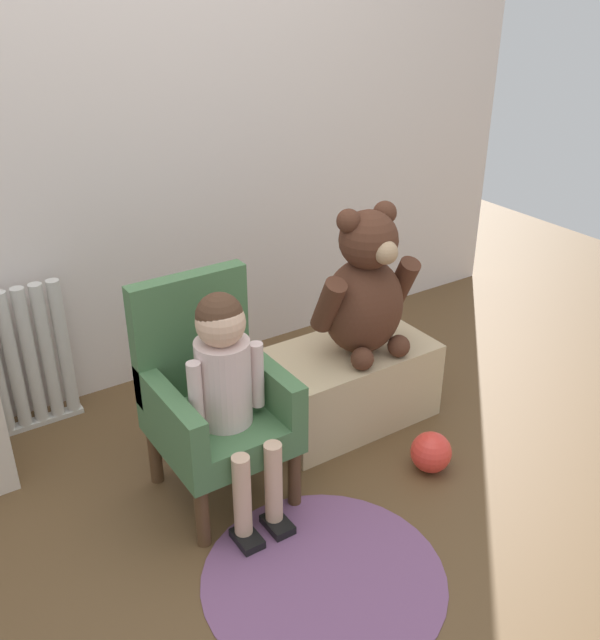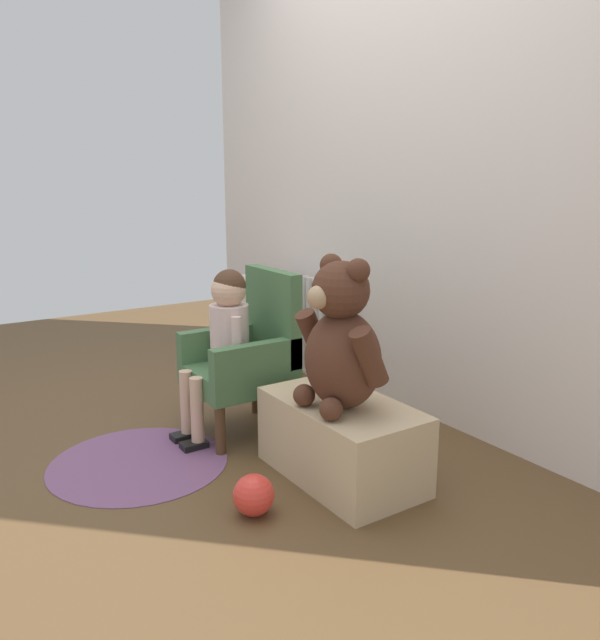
{
  "view_description": "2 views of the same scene",
  "coord_description": "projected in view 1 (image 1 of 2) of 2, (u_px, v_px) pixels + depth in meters",
  "views": [
    {
      "loc": [
        -0.96,
        -1.34,
        1.61
      ],
      "look_at": [
        0.2,
        0.41,
        0.54
      ],
      "focal_mm": 40.0,
      "sensor_mm": 36.0,
      "label": 1
    },
    {
      "loc": [
        2.23,
        -0.86,
        1.14
      ],
      "look_at": [
        0.23,
        0.45,
        0.58
      ],
      "focal_mm": 35.0,
      "sensor_mm": 36.0,
      "label": 2
    }
  ],
  "objects": [
    {
      "name": "low_bench",
      "position": [
        347.0,
        384.0,
        2.72
      ],
      "size": [
        0.65,
        0.37,
        0.3
      ],
      "primitive_type": "cube",
      "color": "tan",
      "rests_on": "ground_plane"
    },
    {
      "name": "toy_ball",
      "position": [
        431.0,
        452.0,
        2.47
      ],
      "size": [
        0.14,
        0.14,
        0.14
      ],
      "primitive_type": "sphere",
      "color": "red",
      "rests_on": "ground_plane"
    },
    {
      "name": "large_teddy_bear",
      "position": [
        365.0,
        290.0,
        2.53
      ],
      "size": [
        0.41,
        0.29,
        0.56
      ],
      "color": "#4C2A1C",
      "rests_on": "low_bench"
    },
    {
      "name": "child_armchair",
      "position": [
        212.0,
        396.0,
        2.28
      ],
      "size": [
        0.39,
        0.42,
        0.73
      ],
      "color": "#446B42",
      "rests_on": "ground_plane"
    },
    {
      "name": "radiator",
      "position": [
        22.0,
        361.0,
        2.61
      ],
      "size": [
        0.37,
        0.05,
        0.57
      ],
      "color": "beige",
      "rests_on": "ground_plane"
    },
    {
      "name": "child_figure",
      "position": [
        227.0,
        375.0,
        2.13
      ],
      "size": [
        0.25,
        0.35,
        0.75
      ],
      "color": "beige",
      "rests_on": "ground_plane"
    },
    {
      "name": "floor_rug",
      "position": [
        324.0,
        577.0,
        2.06
      ],
      "size": [
        0.71,
        0.71,
        0.01
      ],
      "primitive_type": "cylinder",
      "color": "#744A70",
      "rests_on": "ground_plane"
    },
    {
      "name": "ground_plane",
      "position": [
        318.0,
        541.0,
        2.2
      ],
      "size": [
        6.0,
        6.0,
        0.0
      ],
      "primitive_type": "plane",
      "color": "brown"
    },
    {
      "name": "back_wall",
      "position": [
        128.0,
        84.0,
        2.57
      ],
      "size": [
        3.8,
        0.05,
        2.4
      ],
      "primitive_type": "cube",
      "color": "silver",
      "rests_on": "ground_plane"
    }
  ]
}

